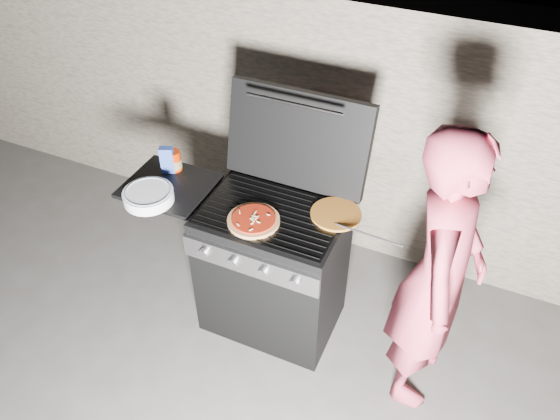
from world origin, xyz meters
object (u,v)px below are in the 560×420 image
at_px(gas_grill, 236,258).
at_px(sauce_jar, 174,160).
at_px(pizza_topped, 254,220).
at_px(person, 439,277).

bearing_deg(gas_grill, sauce_jar, 163.05).
distance_m(pizza_topped, sauce_jar, 0.70).
bearing_deg(gas_grill, pizza_topped, -29.23).
height_order(gas_grill, pizza_topped, pizza_topped).
xyz_separation_m(gas_grill, pizza_topped, (0.19, -0.11, 0.47)).
distance_m(sauce_jar, person, 1.67).
bearing_deg(person, sauce_jar, 81.13).
bearing_deg(gas_grill, person, -2.39).
height_order(sauce_jar, person, person).
xyz_separation_m(pizza_topped, sauce_jar, (-0.65, 0.25, 0.04)).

